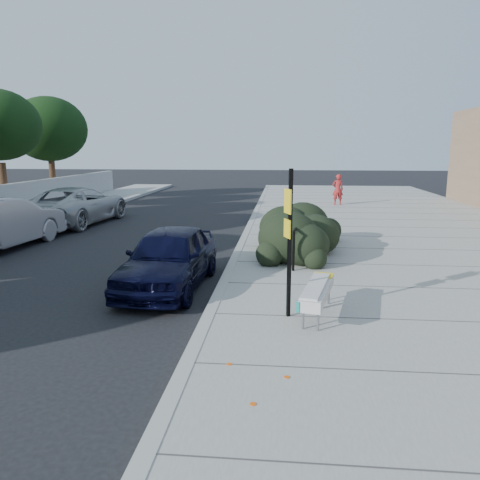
% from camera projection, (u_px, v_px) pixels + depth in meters
% --- Properties ---
extents(ground, '(120.00, 120.00, 0.00)m').
position_uv_depth(ground, '(209.00, 321.00, 8.55)').
color(ground, black).
rests_on(ground, ground).
extents(sidewalk_near, '(11.20, 50.00, 0.15)m').
position_uv_depth(sidewalk_near, '(438.00, 260.00, 12.90)').
color(sidewalk_near, gray).
rests_on(sidewalk_near, ground).
extents(curb_near, '(0.22, 50.00, 0.17)m').
position_uv_depth(curb_near, '(237.00, 255.00, 13.41)').
color(curb_near, '#9E9E99').
rests_on(curb_near, ground).
extents(tree_far_f, '(4.40, 4.40, 6.07)m').
position_uv_depth(tree_far_f, '(49.00, 129.00, 27.44)').
color(tree_far_f, '#332114').
rests_on(tree_far_f, ground).
extents(bench, '(0.78, 1.90, 0.57)m').
position_uv_depth(bench, '(317.00, 292.00, 8.33)').
color(bench, gray).
rests_on(bench, sidewalk_near).
extents(bike_rack, '(0.16, 0.69, 1.02)m').
position_uv_depth(bike_rack, '(295.00, 244.00, 11.67)').
color(bike_rack, black).
rests_on(bike_rack, sidewalk_near).
extents(sign_post, '(0.15, 0.29, 2.62)m').
position_uv_depth(sign_post, '(289.00, 235.00, 8.09)').
color(sign_post, black).
rests_on(sign_post, sidewalk_near).
extents(hedge, '(3.61, 4.60, 1.55)m').
position_uv_depth(hedge, '(304.00, 225.00, 13.54)').
color(hedge, black).
rests_on(hedge, sidewalk_near).
extents(sedan_navy, '(1.82, 4.13, 1.38)m').
position_uv_depth(sedan_navy, '(169.00, 258.00, 10.49)').
color(sedan_navy, black).
rests_on(sedan_navy, ground).
extents(suv_silver, '(2.96, 5.69, 1.53)m').
position_uv_depth(suv_silver, '(77.00, 205.00, 19.56)').
color(suv_silver, '#A9ADAF').
rests_on(suv_silver, ground).
extents(pedestrian, '(0.62, 0.44, 1.61)m').
position_uv_depth(pedestrian, '(338.00, 189.00, 24.72)').
color(pedestrian, maroon).
rests_on(pedestrian, sidewalk_near).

